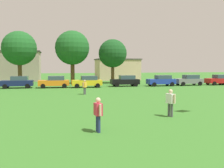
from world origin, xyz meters
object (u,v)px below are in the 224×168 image
Objects in this scene: parked_car_black_3 at (125,81)px; bystander_midfield at (98,112)px; parked_car_navy_0 at (18,82)px; parked_car_orange_1 at (54,82)px; tree_center at (19,48)px; parked_car_red_6 at (219,80)px; tree_far_right at (113,54)px; parked_car_yellow_2 at (87,82)px; bystander_near_trees at (85,86)px; adult_bystander at (170,100)px; parked_car_blue_4 at (161,80)px; parked_car_gray_5 at (189,80)px; tree_right at (72,48)px.

bystander_midfield is at bearing 71.54° from parked_car_black_3.
parked_car_black_3 is (15.62, -0.24, 0.00)m from parked_car_navy_0.
parked_car_orange_1 is 11.04m from tree_center.
tree_far_right reaches higher than parked_car_red_6.
parked_car_orange_1 is 4.69m from parked_car_yellow_2.
parked_car_orange_1 is at bearing -0.90° from parked_car_red_6.
bystander_near_trees is 0.20× the size of tree_far_right.
bystander_near_trees is at bearing 179.61° from adult_bystander.
parked_car_red_6 is at bearing -51.46° from bystander_midfield.
bystander_midfield is 0.38× the size of parked_car_blue_4.
bystander_midfield is at bearing 52.79° from parked_car_gray_5.
tree_center reaches higher than tree_far_right.
tree_far_right is at bearing -144.18° from parked_car_orange_1.
parked_car_red_6 is at bearing -32.91° from bystander_near_trees.
parked_car_gray_5 is 14.00m from tree_far_right.
parked_car_black_3 is 1.00× the size of parked_car_red_6.
tree_center is at bearing 6.05° from bystander_midfield.
parked_car_orange_1 is 21.11m from parked_car_gray_5.
tree_center is at bearing 177.91° from tree_far_right.
parked_car_orange_1 is at bearing -1.37° from parked_car_blue_4.
parked_car_black_3 is 0.55× the size of tree_far_right.
bystander_near_trees is at bearing 129.80° from parked_car_navy_0.
bystander_near_trees is 0.18× the size of tree_center.
parked_car_navy_0 is 0.48× the size of tree_center.
tree_far_right is at bearing -125.07° from parked_car_yellow_2.
bystander_near_trees is at bearing 109.07° from parked_car_orange_1.
tree_center is at bearing -85.15° from parked_car_navy_0.
parked_car_yellow_2 is 6.01m from parked_car_black_3.
tree_center reaches higher than parked_car_black_3.
bystander_near_trees is 17.63m from tree_right.
adult_bystander is at bearing -67.50° from tree_center.
parked_car_orange_1 is at bearing -0.58° from parked_car_gray_5.
parked_car_orange_1 is at bearing -179.08° from adult_bystander.
adult_bystander reaches higher than parked_car_navy_0.
parked_car_yellow_2 is 1.00× the size of parked_car_red_6.
parked_car_gray_5 is (10.50, -0.50, 0.00)m from parked_car_black_3.
tree_far_right reaches higher than parked_car_gray_5.
adult_bystander is 0.22× the size of tree_far_right.
parked_car_gray_5 is at bearing 178.40° from parked_car_navy_0.
parked_car_red_6 is 0.48× the size of tree_center.
tree_center is (-8.90, 17.37, 5.07)m from bystander_near_trees.
parked_car_yellow_2 is at bearing -12.99° from bystander_midfield.
adult_bystander is at bearing -69.18° from bystander_midfield.
parked_car_gray_5 is at bearing -2.14° from parked_car_red_6.
parked_car_orange_1 is (-3.25, 9.41, -0.09)m from bystander_near_trees.
parked_car_navy_0 is at bearing -1.60° from parked_car_gray_5.
parked_car_black_3 is at bearing 154.82° from adult_bystander.
tree_right reaches higher than tree_far_right.
parked_car_yellow_2 is at bearing -39.58° from tree_center.
bystander_midfield is at bearing 94.69° from parked_car_orange_1.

